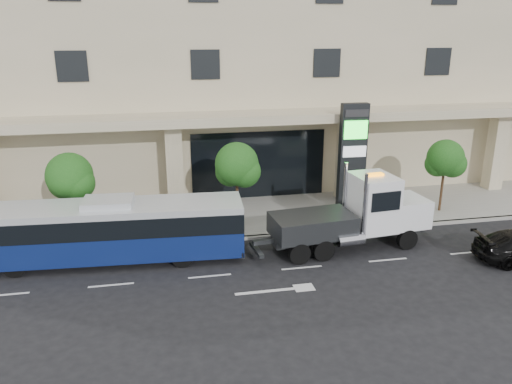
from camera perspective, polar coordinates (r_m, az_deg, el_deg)
The scene contains 10 objects.
ground at distance 23.24m, azimuth 4.22°, elevation -7.00°, with size 120.00×120.00×0.00m, color black.
sidewalk at distance 27.68m, azimuth 1.51°, elevation -2.57°, with size 120.00×6.00×0.15m, color gray.
curb at distance 24.98m, azimuth 3.02°, elevation -4.95°, with size 120.00×0.30×0.15m, color gray.
convention_center at distance 36.14m, azimuth -2.14°, elevation 18.29°, with size 60.00×17.60×20.00m.
tree_left at distance 25.15m, azimuth -20.45°, elevation 1.41°, with size 2.27×2.20×4.22m.
tree_mid at distance 25.03m, azimuth -2.14°, elevation 2.84°, with size 2.28×2.20×4.38m.
tree_right at distance 29.12m, azimuth 20.86°, elevation 3.38°, with size 2.10×2.00×4.04m.
city_bus at distance 22.79m, azimuth -16.30°, elevation -4.17°, with size 11.68×3.14×2.93m.
tow_truck at distance 23.73m, azimuth 11.52°, elevation -2.59°, with size 8.60×2.81×3.90m.
signage_pylon at distance 28.02m, azimuth 10.95°, elevation 3.99°, with size 1.50×0.61×5.95m.
Camera 1 is at (-5.72, -20.27, 9.84)m, focal length 35.00 mm.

